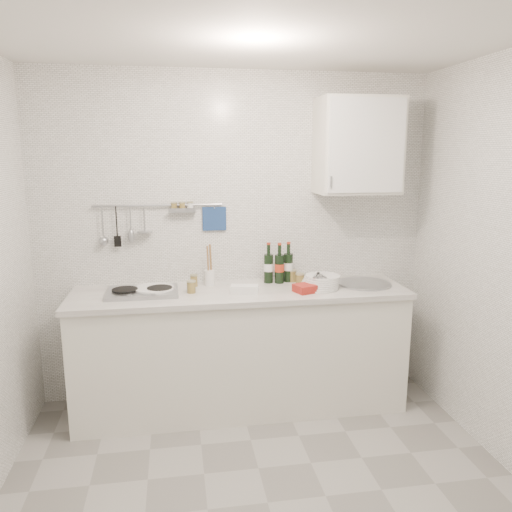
{
  "coord_description": "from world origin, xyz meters",
  "views": [
    {
      "loc": [
        -0.46,
        -2.38,
        1.9
      ],
      "look_at": [
        0.08,
        0.9,
        1.21
      ],
      "focal_mm": 35.0,
      "sensor_mm": 36.0,
      "label": 1
    }
  ],
  "objects_px": {
    "wall_cabinet": "(358,146)",
    "wine_bottles": "(279,263)",
    "plate_stack_sink": "(321,282)",
    "utensil_crock": "(210,276)",
    "plate_stack_hob": "(153,290)"
  },
  "relations": [
    {
      "from": "wall_cabinet",
      "to": "plate_stack_sink",
      "type": "distance_m",
      "value": 1.04
    },
    {
      "from": "wall_cabinet",
      "to": "plate_stack_hob",
      "type": "bearing_deg",
      "value": -176.07
    },
    {
      "from": "wall_cabinet",
      "to": "wine_bottles",
      "type": "distance_m",
      "value": 1.05
    },
    {
      "from": "wall_cabinet",
      "to": "wine_bottles",
      "type": "xyz_separation_m",
      "value": [
        -0.58,
        0.05,
        -0.87
      ]
    },
    {
      "from": "wall_cabinet",
      "to": "plate_stack_sink",
      "type": "relative_size",
      "value": 2.26
    },
    {
      "from": "plate_stack_sink",
      "to": "wine_bottles",
      "type": "bearing_deg",
      "value": 142.09
    },
    {
      "from": "plate_stack_sink",
      "to": "plate_stack_hob",
      "type": "bearing_deg",
      "value": 177.32
    },
    {
      "from": "utensil_crock",
      "to": "wine_bottles",
      "type": "bearing_deg",
      "value": 0.35
    },
    {
      "from": "wall_cabinet",
      "to": "wine_bottles",
      "type": "height_order",
      "value": "wall_cabinet"
    },
    {
      "from": "wall_cabinet",
      "to": "wine_bottles",
      "type": "bearing_deg",
      "value": 175.08
    },
    {
      "from": "wall_cabinet",
      "to": "wine_bottles",
      "type": "relative_size",
      "value": 2.26
    },
    {
      "from": "plate_stack_sink",
      "to": "utensil_crock",
      "type": "height_order",
      "value": "utensil_crock"
    },
    {
      "from": "plate_stack_hob",
      "to": "wine_bottles",
      "type": "bearing_deg",
      "value": 9.3
    },
    {
      "from": "plate_stack_hob",
      "to": "wine_bottles",
      "type": "distance_m",
      "value": 0.97
    },
    {
      "from": "plate_stack_hob",
      "to": "utensil_crock",
      "type": "relative_size",
      "value": 0.94
    }
  ]
}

